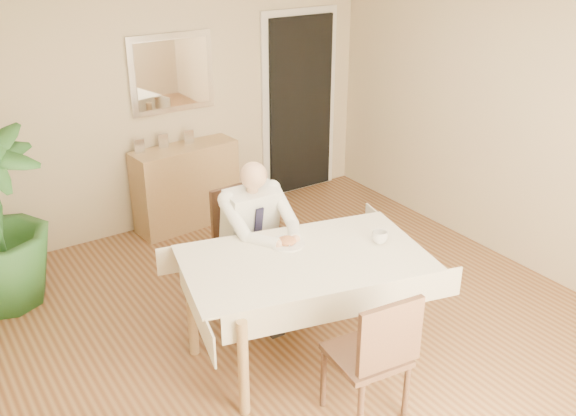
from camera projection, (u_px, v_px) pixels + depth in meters
room at (316, 179)px, 4.36m from camera, size 5.00×5.02×2.60m
doorway at (300, 106)px, 7.13m from camera, size 0.96×0.07×2.10m
mirror at (172, 73)px, 6.16m from camera, size 0.86×0.04×0.76m
dining_table at (305, 268)px, 4.52m from camera, size 1.94×1.40×0.75m
chair_far at (243, 236)px, 5.25m from camera, size 0.47×0.47×0.95m
chair_near at (376, 352)px, 3.89m from camera, size 0.48×0.48×0.92m
seated_man at (261, 233)px, 4.96m from camera, size 0.48×0.72×1.24m
plate at (287, 244)px, 4.66m from camera, size 0.26×0.26×0.02m
food at (287, 241)px, 4.65m from camera, size 0.14×0.14×0.06m
knife at (296, 243)px, 4.63m from camera, size 0.01×0.13×0.01m
fork at (287, 246)px, 4.59m from camera, size 0.01×0.13×0.01m
coffee_mug at (380, 237)px, 4.67m from camera, size 0.12×0.12×0.09m
sideboard at (186, 186)px, 6.51m from camera, size 1.09×0.46×0.85m
photo_frame_left at (139, 146)px, 6.13m from camera, size 0.10×0.02×0.14m
photo_frame_center at (163, 141)px, 6.27m from camera, size 0.10×0.02×0.14m
photo_frame_right at (189, 137)px, 6.39m from camera, size 0.10×0.02×0.14m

